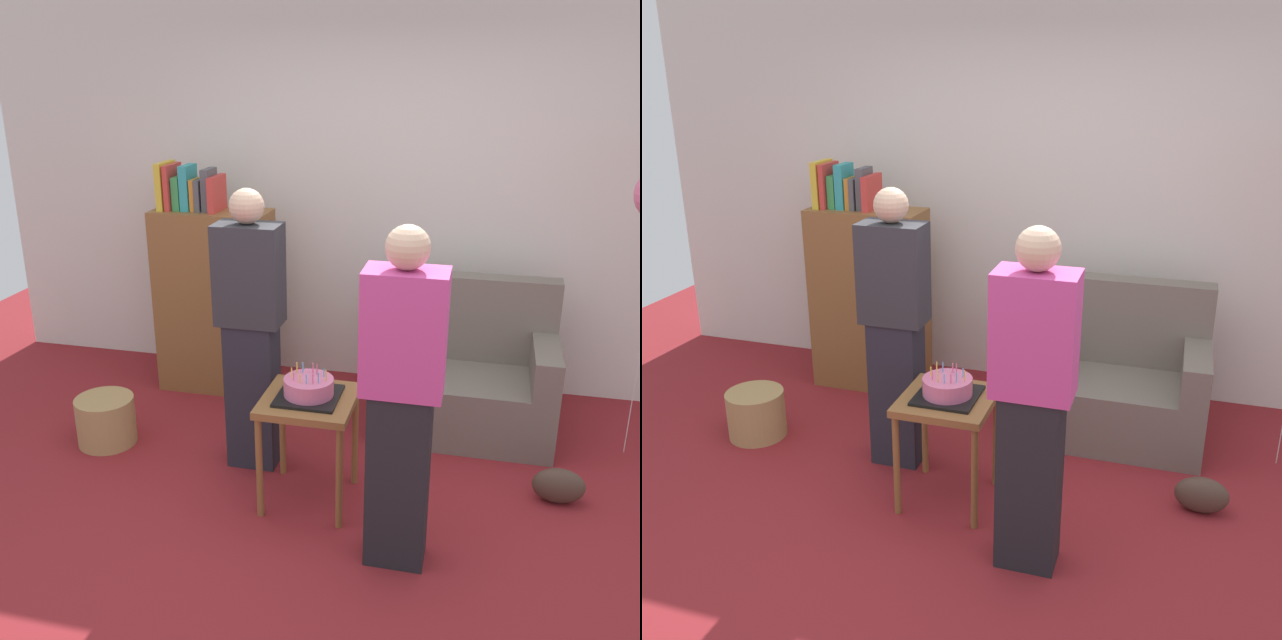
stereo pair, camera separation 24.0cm
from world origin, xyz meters
TOP-DOWN VIEW (x-y plane):
  - ground_plane at (0.00, 0.00)m, footprint 8.00×8.00m
  - wall_back at (0.00, 2.05)m, footprint 6.00×0.10m
  - couch at (0.61, 1.36)m, footprint 1.10×0.70m
  - bookshelf at (-1.17, 1.56)m, footprint 0.80×0.36m
  - side_table at (-0.16, 0.32)m, footprint 0.48×0.48m
  - birthday_cake at (-0.16, 0.32)m, footprint 0.32×0.32m
  - person_blowing_candles at (-0.57, 0.62)m, footprint 0.36×0.22m
  - person_holding_cake at (0.36, -0.06)m, footprint 0.36×0.22m
  - wicker_basket at (-1.54, 0.61)m, footprint 0.36×0.36m
  - handbag at (1.16, 0.60)m, footprint 0.28×0.14m

SIDE VIEW (x-z plane):
  - ground_plane at x=0.00m, z-range 0.00..0.00m
  - handbag at x=1.16m, z-range 0.00..0.20m
  - wicker_basket at x=-1.54m, z-range 0.00..0.30m
  - couch at x=0.61m, z-range -0.14..0.82m
  - side_table at x=-0.16m, z-range 0.21..0.82m
  - birthday_cake at x=-0.16m, z-range 0.58..0.75m
  - bookshelf at x=-1.17m, z-range -0.12..1.50m
  - person_blowing_candles at x=-0.57m, z-range 0.02..1.65m
  - person_holding_cake at x=0.36m, z-range 0.02..1.65m
  - wall_back at x=0.00m, z-range 0.00..2.70m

